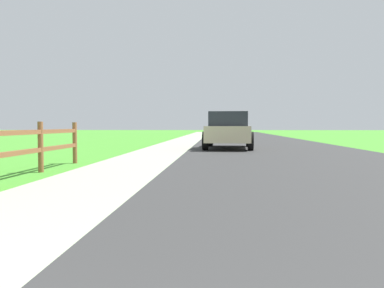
% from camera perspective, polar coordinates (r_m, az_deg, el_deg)
% --- Properties ---
extents(ground_plane, '(120.00, 120.00, 0.00)m').
position_cam_1_polar(ground_plane, '(24.63, 1.02, 0.42)').
color(ground_plane, '#43922C').
extents(road_asphalt, '(7.00, 66.00, 0.01)m').
position_cam_1_polar(road_asphalt, '(26.71, 8.75, 0.58)').
color(road_asphalt, '#323232').
rests_on(road_asphalt, ground).
extents(curb_concrete, '(6.00, 66.00, 0.01)m').
position_cam_1_polar(curb_concrete, '(26.93, -5.17, 0.61)').
color(curb_concrete, '#A1B68F').
rests_on(curb_concrete, ground).
extents(grass_verge, '(5.00, 66.00, 0.00)m').
position_cam_1_polar(grass_verge, '(27.20, -8.29, 0.62)').
color(grass_verge, '#43922C').
rests_on(grass_verge, ground).
extents(parked_suv_beige, '(2.16, 4.67, 1.53)m').
position_cam_1_polar(parked_suv_beige, '(16.82, 5.32, 2.00)').
color(parked_suv_beige, '#C6B793').
rests_on(parked_suv_beige, ground).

